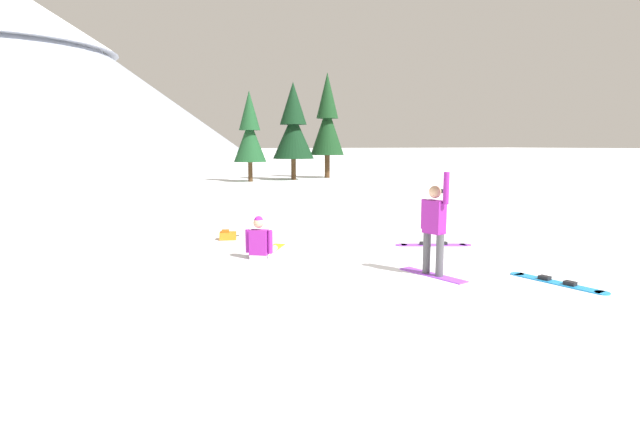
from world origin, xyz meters
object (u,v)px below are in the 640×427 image
at_px(loose_snowboard_near_left, 557,282).
at_px(pine_tree_leaning, 293,127).
at_px(snowboarder_midground, 261,243).
at_px(pine_tree_slender, 327,121).
at_px(loose_snowboard_near_right, 433,245).
at_px(snowboarder_foreground, 434,227).
at_px(pine_tree_young, 250,132).
at_px(backpack_orange, 228,235).

distance_m(loose_snowboard_near_left, pine_tree_leaning, 29.14).
relative_size(snowboarder_midground, pine_tree_leaning, 0.24).
distance_m(loose_snowboard_near_left, pine_tree_slender, 31.18).
relative_size(loose_snowboard_near_left, pine_tree_leaning, 0.27).
bearing_deg(loose_snowboard_near_left, loose_snowboard_near_right, 87.81).
height_order(snowboarder_foreground, pine_tree_young, pine_tree_young).
xyz_separation_m(backpack_orange, pine_tree_young, (7.02, 20.99, 3.27)).
height_order(snowboarder_foreground, pine_tree_leaning, pine_tree_leaning).
distance_m(loose_snowboard_near_left, backpack_orange, 8.13).
bearing_deg(snowboarder_foreground, pine_tree_leaning, 73.87).
height_order(loose_snowboard_near_left, pine_tree_slender, pine_tree_slender).
height_order(loose_snowboard_near_right, pine_tree_slender, pine_tree_slender).
height_order(snowboarder_foreground, pine_tree_slender, pine_tree_slender).
distance_m(pine_tree_young, pine_tree_slender, 6.94).
bearing_deg(pine_tree_slender, pine_tree_leaning, -160.18).
distance_m(loose_snowboard_near_left, pine_tree_young, 28.16).
distance_m(snowboarder_midground, pine_tree_young, 24.62).
distance_m(loose_snowboard_near_left, loose_snowboard_near_right, 3.88).
bearing_deg(snowboarder_midground, pine_tree_slender, 61.58).
xyz_separation_m(loose_snowboard_near_right, backpack_orange, (-4.53, 2.97, 0.09)).
bearing_deg(pine_tree_leaning, loose_snowboard_near_right, -103.58).
xyz_separation_m(snowboarder_midground, loose_snowboard_near_right, (4.38, -0.51, -0.31)).
distance_m(pine_tree_leaning, pine_tree_slender, 3.53).
relative_size(pine_tree_leaning, pine_tree_young, 1.13).
relative_size(pine_tree_young, pine_tree_slender, 0.78).
xyz_separation_m(snowboarder_foreground, loose_snowboard_near_left, (1.73, -1.42, -0.94)).
distance_m(pine_tree_leaning, pine_tree_young, 3.45).
relative_size(loose_snowboard_near_right, pine_tree_leaning, 0.27).
distance_m(backpack_orange, pine_tree_slender, 26.76).
height_order(loose_snowboard_near_right, pine_tree_leaning, pine_tree_leaning).
bearing_deg(pine_tree_young, pine_tree_slender, 13.51).
xyz_separation_m(loose_snowboard_near_right, pine_tree_leaning, (5.89, 24.38, 3.81)).
xyz_separation_m(pine_tree_young, pine_tree_slender, (6.68, 1.61, 0.97)).
relative_size(snowboarder_foreground, pine_tree_slender, 0.25).
distance_m(snowboarder_foreground, pine_tree_slender, 30.31).
distance_m(snowboarder_foreground, pine_tree_young, 26.88).
bearing_deg(backpack_orange, pine_tree_young, 71.51).
height_order(backpack_orange, pine_tree_young, pine_tree_young).
distance_m(loose_snowboard_near_right, pine_tree_slender, 27.50).
relative_size(snowboarder_midground, pine_tree_young, 0.27).
bearing_deg(snowboarder_midground, loose_snowboard_near_left, -46.03).
distance_m(snowboarder_midground, loose_snowboard_near_right, 4.42).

